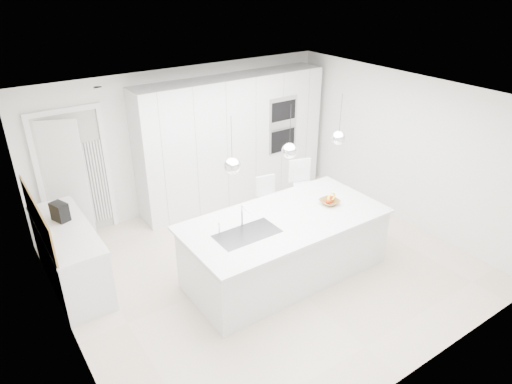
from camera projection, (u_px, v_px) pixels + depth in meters
floor at (267, 266)px, 6.76m from camera, size 5.50×5.50×0.00m
wall_back at (185, 139)px, 8.05m from camera, size 5.50×0.00×5.50m
wall_left at (58, 256)px, 4.81m from camera, size 0.00×5.00×5.00m
ceiling at (270, 100)px, 5.65m from camera, size 5.50×5.50×0.00m
tall_cabinets at (233, 140)px, 8.28m from camera, size 3.60×0.60×2.30m
oven_stack at (283, 125)px, 8.42m from camera, size 0.62×0.04×1.05m
doorway_frame at (75, 177)px, 7.14m from camera, size 1.11×0.08×2.13m
hallway_door at (60, 183)px, 6.98m from camera, size 0.76×0.38×2.00m
radiator at (97, 182)px, 7.37m from camera, size 0.32×0.04×1.40m
left_base_cabinets at (71, 257)px, 6.21m from camera, size 0.60×1.80×0.86m
left_worktop at (65, 229)px, 6.01m from camera, size 0.62×1.82×0.04m
oak_backsplash at (37, 217)px, 5.75m from camera, size 0.02×1.80×0.50m
island_base at (286, 249)px, 6.40m from camera, size 2.80×1.20×0.86m
island_worktop at (285, 219)px, 6.24m from camera, size 2.84×1.40×0.04m
island_sink at (247, 239)px, 5.90m from camera, size 0.84×0.44×0.18m
island_tap at (242, 216)px, 5.97m from camera, size 0.02×0.02×0.30m
pendant_left at (232, 166)px, 5.31m from camera, size 0.20×0.20×0.20m
pendant_mid at (289, 151)px, 5.74m from camera, size 0.20×0.20×0.20m
pendant_right at (339, 138)px, 6.18m from camera, size 0.20×0.20×0.20m
fruit_bowl at (330, 202)px, 6.58m from camera, size 0.28×0.28×0.07m
espresso_machine at (60, 212)px, 6.12m from camera, size 0.23×0.28×0.26m
bar_stool_left at (270, 208)px, 7.29m from camera, size 0.41×0.52×1.02m
bar_stool_right at (304, 195)px, 7.55m from camera, size 0.52×0.62×1.16m
apple_a at (328, 202)px, 6.51m from camera, size 0.08×0.08×0.08m
apple_b at (330, 201)px, 6.53m from camera, size 0.07×0.07×0.07m
apple_c at (331, 198)px, 6.62m from camera, size 0.07×0.07×0.07m
banana_bunch at (331, 197)px, 6.55m from camera, size 0.23×0.17×0.21m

